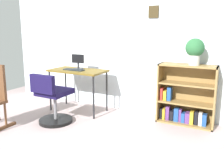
# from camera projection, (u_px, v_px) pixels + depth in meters

# --- Properties ---
(wall_back) EXTENTS (5.20, 0.12, 2.47)m
(wall_back) POSITION_uv_depth(u_px,v_px,m) (130.00, 41.00, 4.09)
(wall_back) COLOR silver
(wall_back) RESTS_ON ground_plane
(desk) EXTENTS (0.99, 0.52, 0.74)m
(desk) POSITION_uv_depth(u_px,v_px,m) (78.00, 74.00, 4.12)
(desk) COLOR brown
(desk) RESTS_ON ground_plane
(monitor) EXTENTS (0.25, 0.18, 0.26)m
(monitor) POSITION_uv_depth(u_px,v_px,m) (78.00, 62.00, 4.16)
(monitor) COLOR #262628
(monitor) RESTS_ON desk
(keyboard) EXTENTS (0.38, 0.13, 0.02)m
(keyboard) POSITION_uv_depth(u_px,v_px,m) (74.00, 70.00, 4.05)
(keyboard) COLOR black
(keyboard) RESTS_ON desk
(office_chair) EXTENTS (0.52, 0.55, 0.80)m
(office_chair) POSITION_uv_depth(u_px,v_px,m) (53.00, 101.00, 3.60)
(office_chair) COLOR black
(office_chair) RESTS_ON ground_plane
(bookshelf_low) EXTENTS (0.84, 0.30, 0.92)m
(bookshelf_low) POSITION_uv_depth(u_px,v_px,m) (185.00, 98.00, 3.62)
(bookshelf_low) COLOR olive
(bookshelf_low) RESTS_ON ground_plane
(potted_plant_on_shelf) EXTENTS (0.27, 0.27, 0.39)m
(potted_plant_on_shelf) POSITION_uv_depth(u_px,v_px,m) (195.00, 49.00, 3.38)
(potted_plant_on_shelf) COLOR #B7B2A8
(potted_plant_on_shelf) RESTS_ON bookshelf_low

